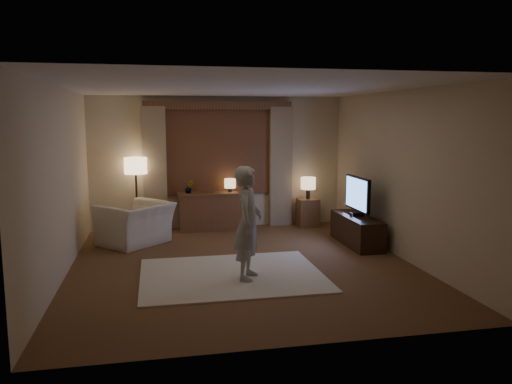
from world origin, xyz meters
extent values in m
cube|color=brown|center=(0.00, 0.00, -0.01)|extent=(5.00, 5.50, 0.02)
cube|color=silver|center=(0.00, 0.00, 2.61)|extent=(5.00, 5.50, 0.02)
cube|color=beige|center=(0.00, 2.76, 1.30)|extent=(5.00, 0.02, 2.60)
cube|color=beige|center=(0.00, -2.76, 1.30)|extent=(5.00, 0.02, 2.60)
cube|color=beige|center=(-2.51, 0.00, 1.30)|extent=(0.02, 5.50, 2.60)
cube|color=beige|center=(2.51, 0.00, 1.30)|extent=(0.02, 5.50, 2.60)
cube|color=black|center=(0.00, 2.73, 1.55)|extent=(2.00, 0.01, 1.70)
cube|color=brown|center=(0.00, 2.72, 1.55)|extent=(2.08, 0.04, 1.78)
cube|color=tan|center=(-1.25, 2.65, 1.20)|extent=(0.45, 0.12, 2.40)
cube|color=tan|center=(1.25, 2.65, 1.20)|extent=(0.45, 0.12, 2.40)
cube|color=brown|center=(0.00, 2.67, 2.42)|extent=(2.90, 0.14, 0.16)
cube|color=#F6E9CF|center=(-0.23, -0.46, 0.01)|extent=(2.50, 2.00, 0.02)
cube|color=brown|center=(-0.21, 2.50, 0.35)|extent=(1.20, 0.40, 0.70)
cube|color=brown|center=(-0.21, 2.50, 0.80)|extent=(0.16, 0.02, 0.20)
imported|color=#999999|center=(-0.61, 2.50, 0.85)|extent=(0.17, 0.13, 0.30)
cylinder|color=black|center=(0.19, 2.50, 0.76)|extent=(0.08, 0.08, 0.12)
cylinder|color=#FFD199|center=(0.19, 2.50, 0.91)|extent=(0.22, 0.22, 0.18)
cylinder|color=black|center=(-1.60, 2.50, 0.01)|extent=(0.31, 0.31, 0.03)
cylinder|color=black|center=(-1.60, 2.50, 0.57)|extent=(0.04, 0.04, 1.15)
cylinder|color=#FFD199|center=(-1.60, 2.50, 1.29)|extent=(0.42, 0.42, 0.31)
imported|color=beige|center=(-1.61, 1.62, 0.36)|extent=(1.47, 1.46, 0.72)
cube|color=brown|center=(1.77, 2.45, 0.28)|extent=(0.40, 0.40, 0.56)
cylinder|color=black|center=(1.77, 2.45, 0.66)|extent=(0.08, 0.08, 0.20)
cylinder|color=#FFD199|center=(1.77, 2.45, 0.88)|extent=(0.30, 0.30, 0.24)
cube|color=black|center=(2.15, 0.84, 0.25)|extent=(0.45, 1.40, 0.50)
cube|color=black|center=(2.15, 0.84, 0.53)|extent=(0.23, 0.10, 0.06)
cube|color=black|center=(2.15, 0.84, 0.89)|extent=(0.05, 0.94, 0.58)
cube|color=#558FE8|center=(2.12, 0.84, 0.89)|extent=(0.00, 0.88, 0.52)
imported|color=#AEA9A1|center=(-0.04, -0.67, 0.78)|extent=(0.55, 0.65, 1.52)
camera|label=1|loc=(-1.23, -7.09, 2.15)|focal=35.00mm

